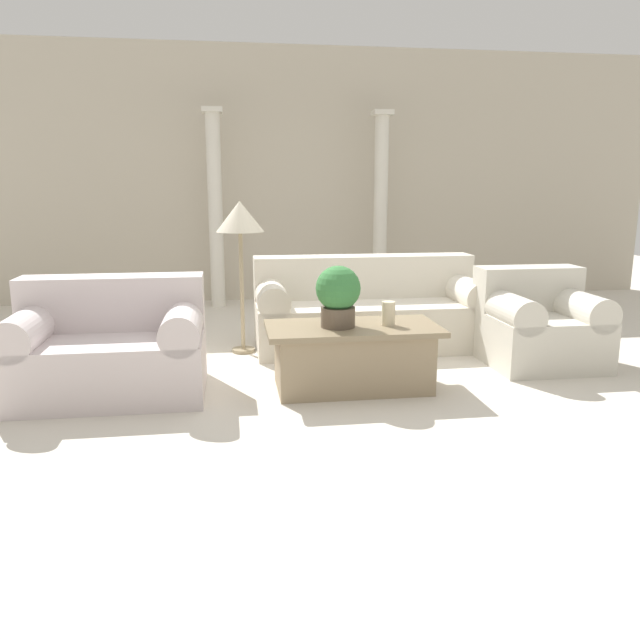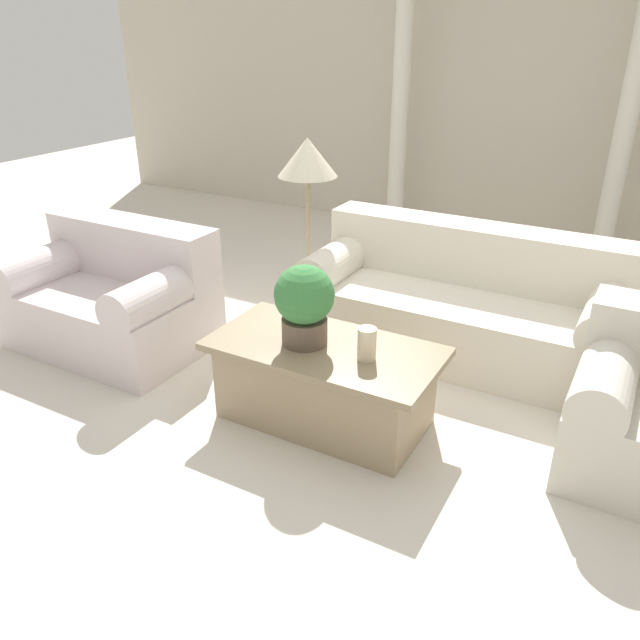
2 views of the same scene
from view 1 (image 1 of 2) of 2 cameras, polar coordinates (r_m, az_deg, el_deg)
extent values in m
plane|color=silver|center=(5.18, 0.62, -4.42)|extent=(16.00, 16.00, 0.00)
cube|color=beige|center=(8.28, -3.03, 12.98)|extent=(10.00, 0.06, 3.20)
cube|color=beige|center=(5.82, 4.53, -0.41)|extent=(2.10, 0.87, 0.43)
cube|color=beige|center=(6.02, 4.00, 4.03)|extent=(2.10, 0.31, 0.40)
cylinder|color=beige|center=(5.64, -4.49, 2.19)|extent=(0.28, 0.87, 0.28)
cylinder|color=beige|center=(6.03, 13.05, 2.58)|extent=(0.28, 0.87, 0.28)
cube|color=silver|center=(4.72, -18.64, -4.03)|extent=(1.33, 0.87, 0.43)
cube|color=silver|center=(4.90, -18.39, 1.55)|extent=(1.33, 0.31, 0.40)
cylinder|color=silver|center=(4.78, -25.08, -0.75)|extent=(0.28, 0.87, 0.28)
cylinder|color=silver|center=(4.58, -12.42, -0.38)|extent=(0.28, 0.87, 0.28)
cube|color=#998466|center=(4.64, 2.97, -3.63)|extent=(1.12, 0.57, 0.44)
cube|color=#897759|center=(4.58, 3.00, -0.76)|extent=(1.27, 0.65, 0.04)
cylinder|color=brown|center=(4.52, 1.65, 0.28)|extent=(0.25, 0.25, 0.15)
sphere|color=#387A3D|center=(4.48, 1.67, 2.92)|extent=(0.33, 0.33, 0.33)
cylinder|color=beige|center=(4.59, 6.27, 0.60)|extent=(0.10, 0.10, 0.18)
cylinder|color=gray|center=(5.73, -7.01, -2.74)|extent=(0.21, 0.21, 0.03)
cylinder|color=gray|center=(5.61, -7.16, 2.62)|extent=(0.04, 0.04, 1.06)
cone|color=beige|center=(5.54, -7.34, 9.38)|extent=(0.42, 0.42, 0.27)
cylinder|color=silver|center=(7.80, -9.53, 9.67)|extent=(0.17, 0.17, 2.32)
cube|color=silver|center=(7.84, -9.85, 18.40)|extent=(0.24, 0.24, 0.06)
cylinder|color=silver|center=(8.03, 5.55, 9.84)|extent=(0.17, 0.17, 2.32)
cube|color=silver|center=(8.07, 5.73, 18.34)|extent=(0.24, 0.24, 0.06)
cube|color=beige|center=(5.57, 19.45, -1.71)|extent=(0.90, 0.85, 0.42)
cube|color=beige|center=(5.73, 18.46, 2.80)|extent=(0.90, 0.30, 0.37)
cylinder|color=beige|center=(5.38, 16.74, 0.94)|extent=(0.28, 0.85, 0.28)
cylinder|color=beige|center=(5.66, 22.41, 1.09)|extent=(0.28, 0.85, 0.28)
camera|label=2|loc=(2.97, 47.14, 19.79)|focal=35.00mm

